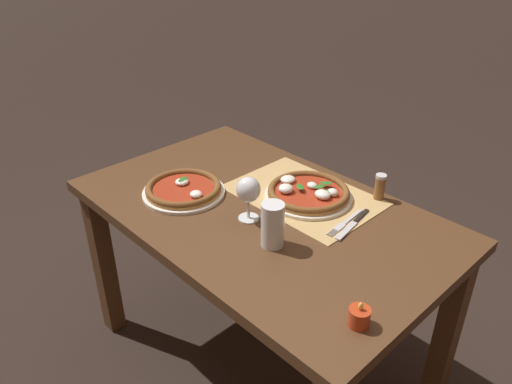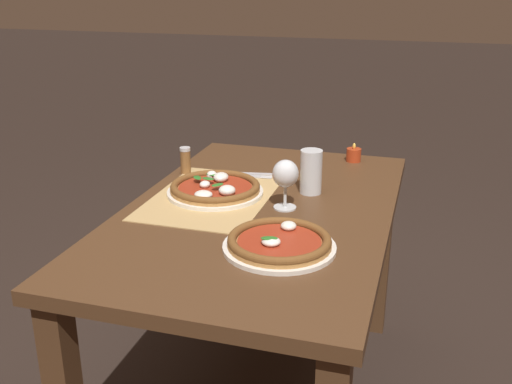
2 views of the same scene
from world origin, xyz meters
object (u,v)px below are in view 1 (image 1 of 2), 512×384
(pint_glass, at_px, (273,226))
(knife, at_px, (353,224))
(votive_candle, at_px, (359,317))
(pizza_near, at_px, (308,193))
(fork, at_px, (345,223))
(pepper_shaker, at_px, (380,187))
(wine_glass, at_px, (248,191))
(pizza_far, at_px, (184,189))

(pint_glass, relative_size, knife, 0.68)
(knife, xyz_separation_m, votive_candle, (-0.28, 0.35, 0.02))
(pizza_near, height_order, knife, pizza_near)
(pint_glass, relative_size, votive_candle, 2.01)
(fork, bearing_deg, pizza_near, -11.01)
(votive_candle, relative_size, pepper_shaker, 0.74)
(pizza_near, height_order, wine_glass, wine_glass)
(pint_glass, xyz_separation_m, votive_candle, (-0.39, 0.09, -0.05))
(pizza_near, relative_size, pizza_far, 1.05)
(pizza_near, relative_size, knife, 1.46)
(pepper_shaker, bearing_deg, wine_glass, 62.01)
(votive_candle, xyz_separation_m, pepper_shaker, (0.32, -0.56, 0.03))
(fork, bearing_deg, votive_candle, 131.50)
(wine_glass, bearing_deg, fork, -139.49)
(knife, relative_size, votive_candle, 2.98)
(wine_glass, xyz_separation_m, votive_candle, (-0.55, 0.13, -0.08))
(pizza_far, distance_m, knife, 0.62)
(pint_glass, height_order, knife, pint_glass)
(pizza_near, distance_m, pizza_far, 0.45)
(wine_glass, bearing_deg, votive_candle, 166.20)
(pint_glass, distance_m, knife, 0.29)
(pizza_far, distance_m, pepper_shaker, 0.70)
(pizza_near, bearing_deg, votive_candle, 142.61)
(pint_glass, relative_size, fork, 0.72)
(wine_glass, relative_size, pepper_shaker, 1.60)
(pizza_far, relative_size, pepper_shaker, 3.08)
(pizza_far, xyz_separation_m, knife, (-0.55, -0.28, -0.01))
(pint_glass, height_order, pepper_shaker, pint_glass)
(knife, bearing_deg, pepper_shaker, -78.78)
(pizza_far, relative_size, votive_candle, 4.15)
(fork, relative_size, knife, 0.93)
(votive_candle, bearing_deg, wine_glass, -13.80)
(pizza_far, height_order, fork, pizza_far)
(pizza_near, xyz_separation_m, votive_candle, (-0.50, 0.38, 0.00))
(wine_glass, relative_size, knife, 0.72)
(pepper_shaker, bearing_deg, pint_glass, 81.80)
(pint_glass, height_order, fork, pint_glass)
(knife, relative_size, pepper_shaker, 2.21)
(pizza_near, distance_m, knife, 0.22)
(pizza_near, xyz_separation_m, pepper_shaker, (-0.18, -0.18, 0.03))
(pizza_far, bearing_deg, wine_glass, -168.84)
(pizza_far, distance_m, votive_candle, 0.83)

